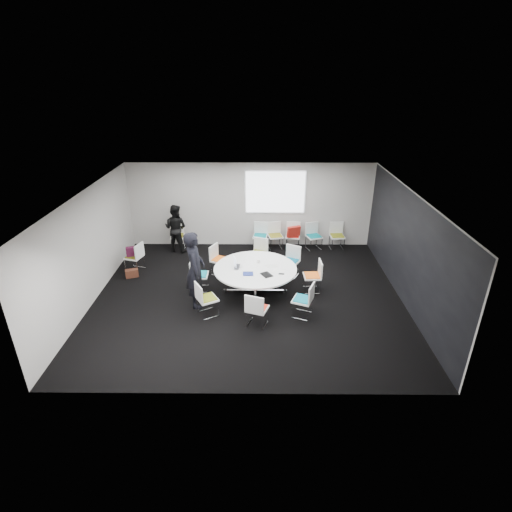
{
  "coord_description": "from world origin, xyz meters",
  "views": [
    {
      "loc": [
        0.28,
        -9.12,
        5.45
      ],
      "look_at": [
        0.2,
        0.4,
        1.0
      ],
      "focal_mm": 28.0,
      "sensor_mm": 36.0,
      "label": 1
    }
  ],
  "objects_px": {
    "chair_ring_h": "(303,306)",
    "person_main": "(195,270)",
    "cup": "(259,261)",
    "person_back": "(176,228)",
    "chair_back_a": "(260,241)",
    "conference_table": "(255,275)",
    "chair_ring_e": "(200,280)",
    "maroon_bag": "(133,251)",
    "chair_back_c": "(293,241)",
    "chair_back_b": "(275,241)",
    "chair_ring_b": "(290,267)",
    "chair_ring_g": "(257,315)",
    "laptop": "(239,267)",
    "chair_back_d": "(314,241)",
    "chair_spare_left": "(135,262)",
    "chair_back_e": "(337,241)",
    "brown_bag": "(132,273)",
    "chair_person_back": "(178,241)",
    "chair_ring_d": "(220,265)",
    "chair_ring_f": "(207,305)",
    "chair_ring_a": "(312,282)",
    "chair_ring_c": "(259,259)"
  },
  "relations": [
    {
      "from": "chair_back_a",
      "to": "chair_ring_a",
      "type": "bearing_deg",
      "value": 123.2
    },
    {
      "from": "chair_back_a",
      "to": "laptop",
      "type": "bearing_deg",
      "value": 85.59
    },
    {
      "from": "chair_ring_d",
      "to": "chair_spare_left",
      "type": "distance_m",
      "value": 2.54
    },
    {
      "from": "conference_table",
      "to": "chair_ring_f",
      "type": "xyz_separation_m",
      "value": [
        -1.16,
        -1.1,
        -0.26
      ]
    },
    {
      "from": "chair_back_a",
      "to": "person_back",
      "type": "height_order",
      "value": "person_back"
    },
    {
      "from": "chair_ring_a",
      "to": "chair_ring_h",
      "type": "height_order",
      "value": "same"
    },
    {
      "from": "chair_back_d",
      "to": "chair_person_back",
      "type": "relative_size",
      "value": 1.0
    },
    {
      "from": "chair_ring_h",
      "to": "maroon_bag",
      "type": "bearing_deg",
      "value": 85.4
    },
    {
      "from": "chair_back_e",
      "to": "laptop",
      "type": "height_order",
      "value": "chair_back_e"
    },
    {
      "from": "chair_ring_a",
      "to": "chair_back_b",
      "type": "bearing_deg",
      "value": 15.26
    },
    {
      "from": "chair_back_b",
      "to": "chair_person_back",
      "type": "bearing_deg",
      "value": -11.54
    },
    {
      "from": "chair_ring_a",
      "to": "chair_back_d",
      "type": "relative_size",
      "value": 1.0
    },
    {
      "from": "chair_ring_h",
      "to": "laptop",
      "type": "height_order",
      "value": "chair_ring_h"
    },
    {
      "from": "chair_ring_b",
      "to": "brown_bag",
      "type": "relative_size",
      "value": 2.44
    },
    {
      "from": "chair_back_a",
      "to": "chair_ring_h",
      "type": "bearing_deg",
      "value": 111.02
    },
    {
      "from": "chair_back_d",
      "to": "chair_back_c",
      "type": "bearing_deg",
      "value": -21.29
    },
    {
      "from": "chair_ring_b",
      "to": "cup",
      "type": "xyz_separation_m",
      "value": [
        -0.92,
        -0.68,
        0.5
      ]
    },
    {
      "from": "chair_ring_f",
      "to": "chair_back_a",
      "type": "xyz_separation_m",
      "value": [
        1.3,
        4.0,
        0.0
      ]
    },
    {
      "from": "chair_ring_c",
      "to": "cup",
      "type": "xyz_separation_m",
      "value": [
        0.0,
        -1.22,
        0.5
      ]
    },
    {
      "from": "chair_ring_a",
      "to": "chair_spare_left",
      "type": "height_order",
      "value": "same"
    },
    {
      "from": "conference_table",
      "to": "person_main",
      "type": "relative_size",
      "value": 1.1
    },
    {
      "from": "chair_spare_left",
      "to": "person_main",
      "type": "distance_m",
      "value": 2.91
    },
    {
      "from": "cup",
      "to": "person_back",
      "type": "bearing_deg",
      "value": 138.11
    },
    {
      "from": "chair_back_a",
      "to": "chair_back_b",
      "type": "relative_size",
      "value": 1.0
    },
    {
      "from": "chair_ring_e",
      "to": "laptop",
      "type": "relative_size",
      "value": 2.78
    },
    {
      "from": "chair_back_c",
      "to": "maroon_bag",
      "type": "distance_m",
      "value": 5.1
    },
    {
      "from": "chair_person_back",
      "to": "person_back",
      "type": "bearing_deg",
      "value": 80.73
    },
    {
      "from": "chair_spare_left",
      "to": "chair_person_back",
      "type": "xyz_separation_m",
      "value": [
        0.97,
        1.63,
        0.0
      ]
    },
    {
      "from": "chair_back_b",
      "to": "maroon_bag",
      "type": "bearing_deg",
      "value": 9.26
    },
    {
      "from": "chair_ring_e",
      "to": "maroon_bag",
      "type": "relative_size",
      "value": 2.2
    },
    {
      "from": "cup",
      "to": "laptop",
      "type": "bearing_deg",
      "value": -151.94
    },
    {
      "from": "chair_ring_a",
      "to": "chair_ring_c",
      "type": "xyz_separation_m",
      "value": [
        -1.45,
        1.43,
        0.0
      ]
    },
    {
      "from": "chair_ring_d",
      "to": "person_main",
      "type": "height_order",
      "value": "person_main"
    },
    {
      "from": "chair_ring_f",
      "to": "chair_person_back",
      "type": "height_order",
      "value": "same"
    },
    {
      "from": "brown_bag",
      "to": "laptop",
      "type": "bearing_deg",
      "value": -14.25
    },
    {
      "from": "chair_ring_b",
      "to": "chair_ring_g",
      "type": "bearing_deg",
      "value": 96.42
    },
    {
      "from": "chair_back_c",
      "to": "laptop",
      "type": "distance_m",
      "value": 3.36
    },
    {
      "from": "chair_ring_h",
      "to": "maroon_bag",
      "type": "height_order",
      "value": "chair_ring_h"
    },
    {
      "from": "conference_table",
      "to": "chair_back_a",
      "type": "distance_m",
      "value": 2.92
    },
    {
      "from": "chair_back_c",
      "to": "maroon_bag",
      "type": "height_order",
      "value": "chair_back_c"
    },
    {
      "from": "chair_ring_d",
      "to": "maroon_bag",
      "type": "bearing_deg",
      "value": -68.74
    },
    {
      "from": "laptop",
      "to": "person_main",
      "type": "bearing_deg",
      "value": 125.94
    },
    {
      "from": "chair_back_b",
      "to": "person_main",
      "type": "bearing_deg",
      "value": 47.05
    },
    {
      "from": "chair_ring_e",
      "to": "cup",
      "type": "bearing_deg",
      "value": 95.72
    },
    {
      "from": "chair_ring_b",
      "to": "chair_back_d",
      "type": "relative_size",
      "value": 1.0
    },
    {
      "from": "chair_back_a",
      "to": "person_back",
      "type": "bearing_deg",
      "value": 10.47
    },
    {
      "from": "chair_back_e",
      "to": "brown_bag",
      "type": "height_order",
      "value": "chair_back_e"
    },
    {
      "from": "chair_spare_left",
      "to": "person_main",
      "type": "bearing_deg",
      "value": -115.44
    },
    {
      "from": "chair_ring_h",
      "to": "person_main",
      "type": "xyz_separation_m",
      "value": [
        -2.64,
        0.51,
        0.71
      ]
    },
    {
      "from": "chair_ring_b",
      "to": "laptop",
      "type": "height_order",
      "value": "chair_ring_b"
    }
  ]
}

